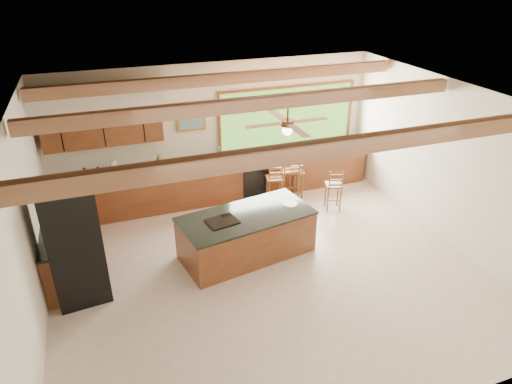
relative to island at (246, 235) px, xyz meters
name	(u,v)px	position (x,y,z in m)	size (l,w,h in m)	color
ground	(268,270)	(0.20, -0.60, -0.42)	(7.20, 7.20, 0.00)	beige
room_shell	(246,140)	(0.03, 0.05, 1.80)	(7.27, 6.54, 3.02)	beige
counter_run	(190,192)	(-0.62, 1.92, 0.05)	(7.12, 3.10, 1.27)	brown
island	(246,235)	(0.00, 0.00, 0.00)	(2.53, 1.51, 0.85)	brown
refrigerator	(74,243)	(-2.85, -0.20, 0.58)	(0.85, 0.83, 2.00)	black
bar_stool_a	(275,179)	(1.24, 1.67, 0.17)	(0.41, 0.41, 0.98)	brown
bar_stool_b	(297,173)	(1.80, 1.80, 0.19)	(0.46, 0.46, 1.02)	brown
bar_stool_c	(291,171)	(1.63, 1.74, 0.28)	(0.48, 0.48, 1.18)	brown
bar_stool_d	(335,186)	(2.32, 0.95, 0.16)	(0.43, 0.43, 0.96)	brown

